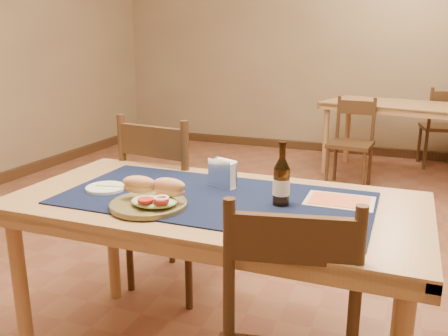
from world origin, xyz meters
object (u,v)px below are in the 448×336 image
(main_table, at_px, (215,219))
(chair_main_far, at_px, (173,201))
(back_table, at_px, (404,112))
(sandwich_plate, at_px, (151,199))
(napkin_holder, at_px, (222,174))
(beer_bottle, at_px, (281,182))

(main_table, distance_m, chair_main_far, 0.72)
(back_table, height_order, sandwich_plate, sandwich_plate)
(sandwich_plate, relative_size, napkin_holder, 2.00)
(beer_bottle, bearing_deg, back_table, 83.69)
(back_table, distance_m, napkin_holder, 3.30)
(back_table, relative_size, sandwich_plate, 5.80)
(beer_bottle, height_order, napkin_holder, beer_bottle)
(napkin_holder, bearing_deg, beer_bottle, -24.09)
(main_table, xyz_separation_m, napkin_holder, (-0.02, 0.14, 0.14))
(chair_main_far, xyz_separation_m, sandwich_plate, (0.29, -0.72, 0.27))
(chair_main_far, distance_m, napkin_holder, 0.66)
(sandwich_plate, height_order, beer_bottle, beer_bottle)
(chair_main_far, bearing_deg, back_table, 68.86)
(main_table, bearing_deg, sandwich_plate, -132.85)
(main_table, height_order, back_table, same)
(main_table, relative_size, sandwich_plate, 5.59)
(chair_main_far, height_order, beer_bottle, beer_bottle)
(main_table, xyz_separation_m, chair_main_far, (-0.47, 0.53, -0.15))
(chair_main_far, bearing_deg, sandwich_plate, -68.04)
(beer_bottle, bearing_deg, sandwich_plate, -155.20)
(back_table, distance_m, chair_main_far, 3.05)
(main_table, height_order, sandwich_plate, sandwich_plate)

